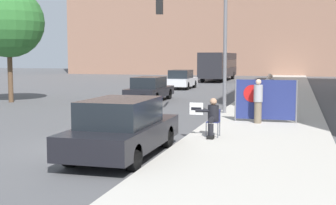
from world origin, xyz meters
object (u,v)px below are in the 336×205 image
object	(u,v)px
protest_banner	(265,100)
car_on_road_midblock	(181,79)
jogger_on_sidewalk	(258,101)
parked_car_curbside	(122,128)
traffic_light_pole	(200,29)
city_bus_on_road	(219,65)
car_on_road_nearest	(150,89)
street_tree_near_curb	(9,22)
seated_protester	(212,116)
pedestrian_behind	(270,94)

from	to	relation	value
protest_banner	car_on_road_midblock	bearing A→B (deg)	112.90
jogger_on_sidewalk	parked_car_curbside	size ratio (longest dim) A/B	0.36
traffic_light_pole	city_bus_on_road	xyz separation A→B (m)	(-4.06, 30.18, -2.12)
jogger_on_sidewalk	car_on_road_nearest	bearing A→B (deg)	-55.71
jogger_on_sidewalk	protest_banner	distance (m)	0.44
protest_banner	street_tree_near_curb	distance (m)	16.07
protest_banner	car_on_road_midblock	world-z (taller)	protest_banner
jogger_on_sidewalk	car_on_road_nearest	size ratio (longest dim) A/B	0.36
parked_car_curbside	city_bus_on_road	world-z (taller)	city_bus_on_road
city_bus_on_road	street_tree_near_curb	distance (m)	28.37
jogger_on_sidewalk	street_tree_near_curb	world-z (taller)	street_tree_near_curb
street_tree_near_curb	seated_protester	bearing A→B (deg)	-34.34
car_on_road_midblock	city_bus_on_road	world-z (taller)	city_bus_on_road
seated_protester	car_on_road_nearest	xyz separation A→B (m)	(-5.86, 11.95, -0.06)
jogger_on_sidewalk	pedestrian_behind	bearing A→B (deg)	-100.45
protest_banner	car_on_road_nearest	xyz separation A→B (m)	(-7.24, 8.12, -0.27)
parked_car_curbside	car_on_road_nearest	size ratio (longest dim) A/B	1.02
seated_protester	street_tree_near_curb	world-z (taller)	street_tree_near_curb
seated_protester	protest_banner	size ratio (longest dim) A/B	0.52
jogger_on_sidewalk	pedestrian_behind	xyz separation A→B (m)	(0.26, 2.88, 0.06)
jogger_on_sidewalk	city_bus_on_road	world-z (taller)	city_bus_on_road
street_tree_near_curb	parked_car_curbside	bearing A→B (deg)	-46.44
protest_banner	city_bus_on_road	size ratio (longest dim) A/B	0.21
car_on_road_nearest	city_bus_on_road	size ratio (longest dim) A/B	0.41
traffic_light_pole	parked_car_curbside	bearing A→B (deg)	-91.26
jogger_on_sidewalk	protest_banner	bearing A→B (deg)	-127.07
pedestrian_behind	traffic_light_pole	world-z (taller)	traffic_light_pole
seated_protester	parked_car_curbside	bearing A→B (deg)	-98.04
pedestrian_behind	traffic_light_pole	distance (m)	4.18
street_tree_near_curb	protest_banner	bearing A→B (deg)	-19.78
car_on_road_nearest	seated_protester	bearing A→B (deg)	-63.87
traffic_light_pole	car_on_road_nearest	world-z (taller)	traffic_light_pole
protest_banner	city_bus_on_road	xyz separation A→B (m)	(-7.09, 32.47, 0.76)
seated_protester	parked_car_curbside	size ratio (longest dim) A/B	0.26
traffic_light_pole	city_bus_on_road	distance (m)	30.52
parked_car_curbside	car_on_road_nearest	world-z (taller)	parked_car_curbside
traffic_light_pole	street_tree_near_curb	bearing A→B (deg)	165.58
seated_protester	parked_car_curbside	world-z (taller)	parked_car_curbside
pedestrian_behind	seated_protester	bearing A→B (deg)	-91.14
car_on_road_nearest	car_on_road_midblock	world-z (taller)	car_on_road_midblock
jogger_on_sidewalk	city_bus_on_road	distance (m)	33.56
pedestrian_behind	parked_car_curbside	size ratio (longest dim) A/B	0.38
jogger_on_sidewalk	protest_banner	size ratio (longest dim) A/B	0.71
car_on_road_midblock	city_bus_on_road	bearing A→B (deg)	86.42
city_bus_on_road	street_tree_near_curb	xyz separation A→B (m)	(-7.65, -27.17, 2.82)
pedestrian_behind	car_on_road_nearest	world-z (taller)	pedestrian_behind
traffic_light_pole	parked_car_curbside	world-z (taller)	traffic_light_pole
pedestrian_behind	traffic_light_pole	xyz separation A→B (m)	(-3.07, -0.21, 2.84)
protest_banner	city_bus_on_road	world-z (taller)	city_bus_on_road
car_on_road_midblock	protest_banner	bearing A→B (deg)	-67.10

